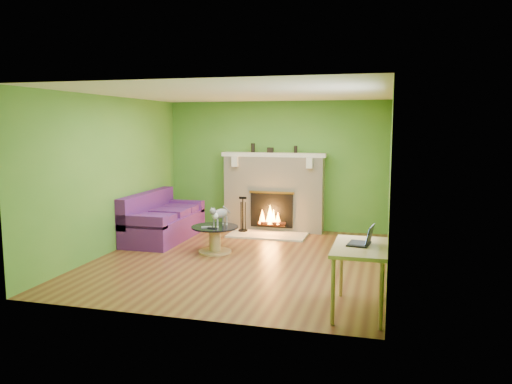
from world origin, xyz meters
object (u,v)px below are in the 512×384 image
coffee_table (215,237)px  desk (360,254)px  sofa (162,221)px  cat (220,216)px

coffee_table → desk: bearing=-40.2°
sofa → desk: bearing=-36.4°
desk → cat: size_ratio=1.88×
cat → coffee_table: bearing=-133.4°
coffee_table → desk: desk is taller
desk → sofa: bearing=143.6°
desk → cat: cat is taller
sofa → coffee_table: (1.31, -0.70, -0.08)m
desk → cat: (-2.42, 2.16, -0.06)m
sofa → coffee_table: 1.48m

